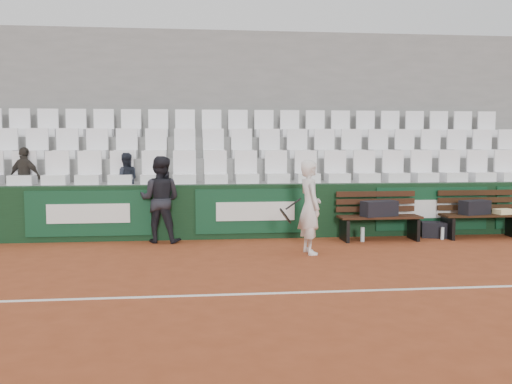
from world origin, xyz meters
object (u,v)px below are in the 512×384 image
Objects in this scene: water_bottle_near at (362,234)px; spectator_b at (24,154)px; spectator_c at (125,156)px; ball_kid at (160,199)px; bench_left at (379,228)px; tennis_player at (310,207)px; sports_bag_right at (475,207)px; bench_right at (481,226)px; sports_bag_left at (379,209)px; water_bottle_far at (442,233)px; sports_bag_ground at (435,230)px.

spectator_b reaches higher than water_bottle_near.
spectator_b reaches higher than spectator_c.
bench_left is at bearing -170.60° from ball_kid.
spectator_b is at bearing 156.67° from tennis_player.
bench_left is 1.94m from tennis_player.
bench_right is at bearing 12.07° from sports_bag_right.
ball_kid is at bearing 121.93° from spectator_c.
spectator_b is (-6.15, 1.17, 1.44)m from water_bottle_near.
bench_left is 2.31× the size of sports_bag_left.
bench_left is at bearing 176.79° from water_bottle_far.
sports_bag_left is at bearing -117.54° from bench_left.
sports_bag_right is at bearing 1.69° from sports_bag_left.
tennis_player reaches higher than sports_bag_ground.
water_bottle_far is 0.20× the size of spectator_b.
sports_bag_right is 2.14× the size of water_bottle_near.
sports_bag_left is 1.29m from water_bottle_far.
spectator_b is 1.11× the size of spectator_c.
spectator_c is (-6.63, 1.02, 1.29)m from bench_right.
sports_bag_left reaches higher than water_bottle_far.
spectator_b reaches higher than ball_kid.
spectator_b is at bearing -4.78° from ball_kid.
sports_bag_left is at bearing 34.63° from tennis_player.
sports_bag_ground is 6.02m from spectator_c.
sports_bag_ground is 7.82m from spectator_b.
sports_bag_right is 0.80m from water_bottle_far.
bench_right reaches higher than water_bottle_near.
sports_bag_ground is at bearing 25.47° from tennis_player.
ball_kid is (-5.14, 0.32, 0.66)m from water_bottle_far.
sports_bag_right is 0.49× the size of spectator_b.
ball_kid is (-5.10, 0.06, 0.62)m from sports_bag_ground.
water_bottle_far is 0.22× the size of spectator_c.
tennis_player is at bearing -140.47° from water_bottle_near.
water_bottle_near is 3.69m from ball_kid.
spectator_c reaches higher than sports_bag_left.
ball_kid is at bearing 179.31° from sports_bag_ground.
spectator_b reaches higher than bench_right.
bench_left is 1.30× the size of spectator_b.
spectator_c reaches higher than sports_bag_ground.
water_bottle_far is at bearing -172.26° from bench_right.
sports_bag_right is (-0.15, -0.03, 0.36)m from bench_right.
spectator_b is at bearing 169.20° from water_bottle_near.
spectator_c is at bearing -36.64° from ball_kid.
spectator_c is (-4.65, 1.06, 1.29)m from bench_left.
bench_right is 5.97m from ball_kid.
sports_bag_left reaches higher than bench_right.
bench_left is 1.44× the size of spectator_c.
bench_right is at bearing -162.75° from spectator_b.
sports_bag_right is 0.36× the size of ball_kid.
bench_right is 0.99× the size of tennis_player.
sports_bag_ground reaches higher than water_bottle_near.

